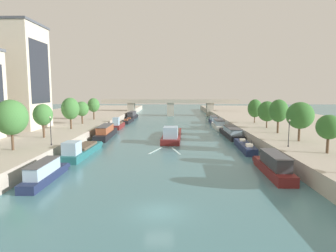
# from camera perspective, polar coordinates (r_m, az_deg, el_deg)

# --- Properties ---
(ground_plane) EXTENTS (400.00, 400.00, 0.00)m
(ground_plane) POSITION_cam_1_polar(r_m,az_deg,el_deg) (26.80, -1.74, -16.34)
(ground_plane) COLOR teal
(quay_left) EXTENTS (36.00, 170.00, 2.15)m
(quay_left) POSITION_cam_1_polar(r_m,az_deg,el_deg) (87.68, -22.86, 0.16)
(quay_left) COLOR #B7AD9E
(quay_left) RESTS_ON ground
(quay_right) EXTENTS (36.00, 170.00, 2.15)m
(quay_right) POSITION_cam_1_polar(r_m,az_deg,el_deg) (86.71, 23.49, 0.06)
(quay_right) COLOR #B7AD9E
(quay_right) RESTS_ON ground
(barge_midriver) EXTENTS (4.57, 19.76, 3.35)m
(barge_midriver) POSITION_cam_1_polar(r_m,az_deg,el_deg) (64.24, 0.76, -1.67)
(barge_midriver) COLOR maroon
(barge_midriver) RESTS_ON ground
(wake_behind_barge) EXTENTS (5.59, 6.01, 0.03)m
(wake_behind_barge) POSITION_cam_1_polar(r_m,az_deg,el_deg) (51.94, -0.48, -4.81)
(wake_behind_barge) COLOR silver
(wake_behind_barge) RESTS_ON ground
(moored_boat_left_end) EXTENTS (2.04, 10.86, 2.43)m
(moored_boat_left_end) POSITION_cam_1_polar(r_m,az_deg,el_deg) (37.65, -22.76, -8.35)
(moored_boat_left_end) COLOR #1E284C
(moored_boat_left_end) RESTS_ON ground
(moored_boat_left_second) EXTENTS (3.29, 14.43, 3.00)m
(moored_boat_left_second) POSITION_cam_1_polar(r_m,az_deg,el_deg) (50.10, -16.48, -4.51)
(moored_boat_left_second) COLOR #23666B
(moored_boat_left_second) RESTS_ON ground
(moored_boat_left_midway) EXTENTS (3.11, 15.32, 2.85)m
(moored_boat_left_midway) POSITION_cam_1_polar(r_m,az_deg,el_deg) (67.69, -11.96, -1.19)
(moored_boat_left_midway) COLOR black
(moored_boat_left_midway) RESTS_ON ground
(moored_boat_left_downstream) EXTENTS (2.29, 10.78, 3.33)m
(moored_boat_left_downstream) POSITION_cam_1_polar(r_m,az_deg,el_deg) (83.48, -9.64, 0.23)
(moored_boat_left_downstream) COLOR maroon
(moored_boat_left_downstream) RESTS_ON ground
(moored_boat_left_upstream) EXTENTS (2.53, 12.23, 2.12)m
(moored_boat_left_upstream) POSITION_cam_1_polar(r_m,az_deg,el_deg) (97.92, -7.77, 0.99)
(moored_boat_left_upstream) COLOR black
(moored_boat_left_upstream) RESTS_ON ground
(moored_boat_left_far) EXTENTS (2.90, 13.83, 2.69)m
(moored_boat_left_far) POSITION_cam_1_polar(r_m,az_deg,el_deg) (111.35, -6.95, 2.01)
(moored_boat_left_far) COLOR black
(moored_boat_left_far) RESTS_ON ground
(moored_boat_right_downstream) EXTENTS (2.56, 11.82, 2.82)m
(moored_boat_right_downstream) POSITION_cam_1_polar(r_m,az_deg,el_deg) (39.60, 19.79, -7.23)
(moored_boat_right_downstream) COLOR maroon
(moored_boat_right_downstream) RESTS_ON ground
(moored_boat_right_end) EXTENTS (2.34, 12.08, 2.32)m
(moored_boat_right_end) POSITION_cam_1_polar(r_m,az_deg,el_deg) (54.42, 14.67, -3.82)
(moored_boat_right_end) COLOR #1E284C
(moored_boat_right_end) RESTS_ON ground
(moored_boat_right_near) EXTENTS (3.15, 15.48, 2.32)m
(moored_boat_right_near) POSITION_cam_1_polar(r_m,az_deg,el_deg) (68.82, 12.19, -1.25)
(moored_boat_right_near) COLOR black
(moored_boat_right_near) RESTS_ON ground
(moored_boat_right_midway) EXTENTS (2.91, 13.29, 2.45)m
(moored_boat_right_midway) POSITION_cam_1_polar(r_m,az_deg,el_deg) (83.46, 9.78, 0.26)
(moored_boat_right_midway) COLOR silver
(moored_boat_right_midway) RESTS_ON ground
(moored_boat_right_gap_after) EXTENTS (2.27, 12.07, 2.36)m
(moored_boat_right_gap_after) POSITION_cam_1_polar(r_m,az_deg,el_deg) (96.55, 8.77, 1.15)
(moored_boat_right_gap_after) COLOR #1E284C
(moored_boat_right_gap_after) RESTS_ON ground
(tree_left_distant) EXTENTS (4.57, 4.57, 7.15)m
(tree_left_distant) POSITION_cam_1_polar(r_m,az_deg,el_deg) (46.74, -28.15, 1.48)
(tree_left_distant) COLOR brown
(tree_left_distant) RESTS_ON quay_left
(tree_left_far) EXTENTS (3.38, 3.38, 6.05)m
(tree_left_far) POSITION_cam_1_polar(r_m,az_deg,el_deg) (56.88, -23.09, 2.02)
(tree_left_far) COLOR brown
(tree_left_far) RESTS_ON quay_left
(tree_left_second) EXTENTS (3.87, 3.87, 6.84)m
(tree_left_second) POSITION_cam_1_polar(r_m,az_deg,el_deg) (67.69, -18.40, 3.21)
(tree_left_second) COLOR brown
(tree_left_second) RESTS_ON quay_left
(tree_left_midway) EXTENTS (3.41, 3.41, 5.63)m
(tree_left_midway) POSITION_cam_1_polar(r_m,az_deg,el_deg) (77.39, -16.36, 3.20)
(tree_left_midway) COLOR brown
(tree_left_midway) RESTS_ON quay_left
(tree_left_past_mid) EXTENTS (3.43, 3.43, 6.18)m
(tree_left_past_mid) POSITION_cam_1_polar(r_m,az_deg,el_deg) (88.03, -14.23, 3.94)
(tree_left_past_mid) COLOR brown
(tree_left_past_mid) RESTS_ON quay_left
(tree_right_third) EXTENTS (3.25, 3.25, 5.21)m
(tree_right_third) POSITION_cam_1_polar(r_m,az_deg,el_deg) (44.71, 28.72, -0.21)
(tree_right_third) COLOR brown
(tree_right_third) RESTS_ON quay_right
(tree_right_by_lamp) EXTENTS (4.41, 4.41, 6.53)m
(tree_right_by_lamp) POSITION_cam_1_polar(r_m,az_deg,el_deg) (53.26, 24.23, 1.87)
(tree_right_by_lamp) COLOR brown
(tree_right_by_lamp) RESTS_ON quay_right
(tree_right_midway) EXTENTS (3.67, 3.67, 6.67)m
(tree_right_midway) POSITION_cam_1_polar(r_m,az_deg,el_deg) (61.80, 20.64, 2.77)
(tree_right_midway) COLOR brown
(tree_right_midway) RESTS_ON quay_right
(tree_right_second) EXTENTS (4.19, 4.19, 6.02)m
(tree_right_second) POSITION_cam_1_polar(r_m,az_deg,el_deg) (69.53, 18.68, 2.71)
(tree_right_second) COLOR brown
(tree_right_second) RESTS_ON quay_right
(tree_right_nearest) EXTENTS (3.65, 3.65, 6.12)m
(tree_right_nearest) POSITION_cam_1_polar(r_m,az_deg,el_deg) (79.19, 16.50, 3.30)
(tree_right_nearest) COLOR brown
(tree_right_nearest) RESTS_ON quay_right
(lamppost_left_bank) EXTENTS (0.28, 0.28, 4.48)m
(lamppost_left_bank) POSITION_cam_1_polar(r_m,az_deg,el_deg) (48.58, -21.80, -0.63)
(lamppost_left_bank) COLOR black
(lamppost_left_bank) RESTS_ON quay_left
(lamppost_right_bank) EXTENTS (0.28, 0.28, 4.12)m
(lamppost_right_bank) POSITION_cam_1_polar(r_m,az_deg,el_deg) (47.48, 22.39, -1.04)
(lamppost_right_bank) COLOR black
(lamppost_right_bank) RESTS_ON quay_right
(building_left_middle) EXTENTS (15.18, 11.70, 22.86)m
(building_left_middle) POSITION_cam_1_polar(r_m,az_deg,el_deg) (74.30, -28.74, 8.42)
(building_left_middle) COLOR beige
(building_left_middle) RESTS_ON quay_left
(bridge_far) EXTENTS (56.63, 4.40, 6.85)m
(bridge_far) POSITION_cam_1_polar(r_m,az_deg,el_deg) (121.88, 0.49, 3.99)
(bridge_far) COLOR #ADA899
(bridge_far) RESTS_ON ground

